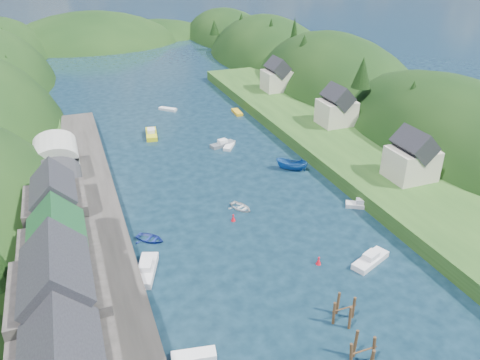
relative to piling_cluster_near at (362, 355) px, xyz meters
name	(u,v)px	position (x,y,z in m)	size (l,w,h in m)	color
ground	(200,150)	(0.28, 55.68, -1.37)	(600.00, 600.00, 0.00)	black
hillside_right	(331,118)	(45.28, 80.68, -8.78)	(36.00, 245.56, 48.00)	black
far_hills	(122,65)	(1.49, 179.68, -12.17)	(103.00, 68.00, 44.00)	black
hill_trees	(180,76)	(0.68, 70.83, 9.72)	(92.21, 146.07, 12.37)	black
quay_left	(84,259)	(-23.72, 25.68, -0.37)	(12.00, 110.00, 2.00)	#2D2B28
terrace_left_grass	(24,270)	(-30.72, 25.68, -0.12)	(12.00, 110.00, 2.50)	#234719
quayside_buildings	(64,294)	(-25.72, 12.07, 5.72)	(8.00, 35.84, 12.90)	#2D2B28
boat_sheds	(57,170)	(-25.72, 44.68, 3.91)	(7.00, 21.00, 7.50)	#2D2D30
terrace_right	(338,146)	(25.28, 45.68, -0.17)	(16.00, 120.00, 2.40)	#234719
right_bank_cottages	(332,108)	(28.28, 54.01, 4.48)	(9.00, 59.24, 8.41)	beige
piling_cluster_near	(362,355)	(0.00, 0.00, 0.00)	(3.03, 2.84, 3.88)	#382314
piling_cluster_far	(344,312)	(1.62, 5.87, -0.26)	(2.90, 2.73, 3.36)	#382314
channel_buoy_near	(319,261)	(4.04, 15.51, -0.89)	(0.70, 0.70, 1.10)	red
channel_buoy_far	(233,218)	(-2.54, 29.04, -0.89)	(0.70, 0.70, 1.10)	red
moored_boats	(246,221)	(-1.19, 27.47, -0.75)	(38.50, 97.09, 2.20)	silver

